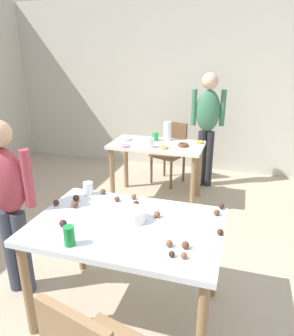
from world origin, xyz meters
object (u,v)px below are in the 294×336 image
(dining_table_far, at_px, (157,153))
(person_adult_far, at_px, (207,120))
(mixing_bowl, at_px, (134,215))
(person_girl_near, at_px, (8,197))
(dining_table_near, at_px, (127,236))
(soda_can, at_px, (69,236))
(chair_far_table, at_px, (171,149))
(pitcher_far, at_px, (167,131))

(dining_table_far, xyz_separation_m, person_adult_far, (0.53, 0.63, 0.32))
(dining_table_far, bearing_deg, mixing_bowl, -79.32)
(dining_table_far, distance_m, person_girl_near, 2.04)
(dining_table_near, xyz_separation_m, soda_can, (-0.23, -0.33, 0.15))
(dining_table_near, height_order, chair_far_table, chair_far_table)
(chair_far_table, relative_size, person_girl_near, 0.62)
(dining_table_far, relative_size, soda_can, 9.35)
(pitcher_far, bearing_deg, dining_table_far, -113.05)
(person_adult_far, height_order, soda_can, person_adult_far)
(dining_table_far, xyz_separation_m, soda_can, (0.09, -2.26, 0.18))
(mixing_bowl, bearing_deg, chair_far_table, 97.17)
(dining_table_far, relative_size, person_girl_near, 0.82)
(dining_table_near, relative_size, pitcher_far, 5.20)
(dining_table_near, relative_size, person_girl_near, 0.90)
(dining_table_near, relative_size, dining_table_far, 1.10)
(person_girl_near, height_order, pitcher_far, person_girl_near)
(chair_far_table, height_order, pitcher_far, pitcher_far)
(person_girl_near, bearing_deg, chair_far_table, 76.59)
(dining_table_far, height_order, pitcher_far, pitcher_far)
(dining_table_far, xyz_separation_m, pitcher_far, (0.08, 0.20, 0.24))
(person_girl_near, bearing_deg, mixing_bowl, 4.43)
(mixing_bowl, bearing_deg, dining_table_near, -122.62)
(dining_table_near, distance_m, person_girl_near, 0.92)
(dining_table_far, xyz_separation_m, person_girl_near, (-0.59, -1.95, 0.19))
(dining_table_far, relative_size, mixing_bowl, 6.59)
(chair_far_table, bearing_deg, dining_table_far, -93.09)
(dining_table_near, xyz_separation_m, pitcher_far, (-0.24, 2.13, 0.21))
(person_girl_near, bearing_deg, pitcher_far, 72.66)
(dining_table_near, bearing_deg, person_adult_far, 85.24)
(dining_table_far, distance_m, chair_far_table, 0.67)
(dining_table_far, xyz_separation_m, chair_far_table, (0.04, 0.66, -0.13))
(chair_far_table, xyz_separation_m, person_girl_near, (-0.62, -2.61, 0.33))
(person_girl_near, bearing_deg, dining_table_far, 73.27)
(chair_far_table, distance_m, person_adult_far, 0.67)
(dining_table_near, relative_size, mixing_bowl, 7.24)
(chair_far_table, relative_size, pitcher_far, 3.61)
(dining_table_far, distance_m, person_adult_far, 0.89)
(person_girl_near, xyz_separation_m, person_adult_far, (1.12, 2.58, 0.12))
(dining_table_far, height_order, person_girl_near, person_girl_near)
(person_girl_near, relative_size, pitcher_far, 5.77)
(dining_table_near, distance_m, chair_far_table, 2.61)
(chair_far_table, distance_m, pitcher_far, 0.59)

